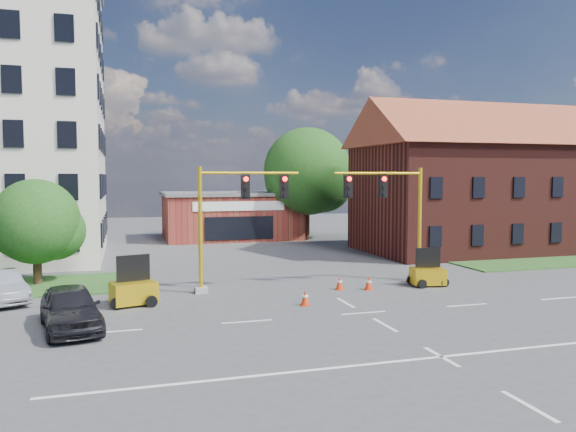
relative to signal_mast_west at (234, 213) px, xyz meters
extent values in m
plane|color=#444446|center=(4.36, -6.00, -3.92)|extent=(120.00, 120.00, 0.00)
cube|color=#23481B|center=(22.36, 3.00, -3.88)|extent=(14.00, 4.00, 0.08)
cube|color=maroon|center=(4.36, 24.00, -1.92)|extent=(12.00, 8.00, 4.00)
cube|color=#58595B|center=(4.36, 24.00, 0.23)|extent=(12.40, 8.40, 0.30)
cube|color=white|center=(4.36, 19.95, -0.72)|extent=(8.00, 0.10, 0.80)
cube|color=black|center=(4.36, 19.95, -2.62)|extent=(6.00, 0.10, 2.00)
cube|color=#4B1B16|center=(22.36, 10.00, 0.08)|extent=(20.00, 10.00, 8.00)
cylinder|color=#362013|center=(10.86, 21.00, -1.72)|extent=(0.44, 0.44, 4.40)
sphere|color=#1E4615|center=(10.86, 21.00, 2.28)|extent=(7.94, 7.94, 7.94)
sphere|color=#1E4615|center=(12.44, 21.30, 1.28)|extent=(5.56, 5.56, 5.56)
cylinder|color=#362013|center=(-9.64, 4.50, -2.72)|extent=(0.44, 0.44, 2.39)
sphere|color=#1E4615|center=(-9.64, 4.50, -0.55)|extent=(4.47, 4.47, 4.47)
sphere|color=#1E4615|center=(-8.75, 4.80, -1.09)|extent=(3.13, 3.13, 3.13)
cube|color=gray|center=(-1.64, 0.00, -3.77)|extent=(0.60, 0.60, 0.30)
cylinder|color=gold|center=(-1.64, 0.00, -0.82)|extent=(0.20, 0.20, 6.20)
cylinder|color=gold|center=(0.86, 0.00, 1.98)|extent=(5.00, 0.14, 0.14)
cube|color=black|center=(0.61, 0.00, 1.28)|extent=(0.40, 0.32, 1.20)
cube|color=black|center=(2.61, 0.00, 1.28)|extent=(0.40, 0.32, 1.20)
sphere|color=#FF0C07|center=(0.61, -0.18, 1.68)|extent=(0.24, 0.24, 0.24)
cube|color=gray|center=(10.36, 0.00, -3.77)|extent=(0.60, 0.60, 0.30)
cylinder|color=gold|center=(10.36, 0.00, -0.82)|extent=(0.20, 0.20, 6.20)
cylinder|color=gold|center=(7.86, 0.00, 1.98)|extent=(5.00, 0.14, 0.14)
cube|color=black|center=(8.11, 0.00, 1.28)|extent=(0.40, 0.32, 1.20)
cube|color=black|center=(6.11, 0.00, 1.28)|extent=(0.40, 0.32, 1.20)
sphere|color=#FF0C07|center=(8.11, -0.18, 1.68)|extent=(0.24, 0.24, 0.24)
cube|color=gold|center=(-4.87, -1.78, -3.34)|extent=(2.15, 1.71, 0.94)
cube|color=black|center=(-4.87, -1.78, -2.24)|extent=(1.45, 0.51, 1.15)
cube|color=gold|center=(10.02, -1.51, -3.41)|extent=(1.85, 1.41, 0.84)
cube|color=black|center=(10.02, -1.51, -2.43)|extent=(1.30, 0.35, 1.02)
cube|color=red|center=(2.43, -4.00, -3.90)|extent=(0.38, 0.38, 0.04)
cone|color=red|center=(2.43, -4.00, -3.57)|extent=(0.40, 0.40, 0.70)
cylinder|color=white|center=(2.43, -4.00, -3.50)|extent=(0.27, 0.27, 0.09)
cube|color=red|center=(5.19, -1.17, -3.90)|extent=(0.38, 0.38, 0.04)
cone|color=red|center=(5.19, -1.17, -3.57)|extent=(0.40, 0.40, 0.70)
cylinder|color=white|center=(5.19, -1.17, -3.50)|extent=(0.27, 0.27, 0.09)
cube|color=red|center=(6.59, -1.62, -3.90)|extent=(0.38, 0.38, 0.04)
cone|color=red|center=(6.59, -1.62, -3.57)|extent=(0.40, 0.40, 0.70)
cylinder|color=white|center=(6.59, -1.62, -3.50)|extent=(0.27, 0.27, 0.09)
cube|color=red|center=(9.64, -0.31, -3.90)|extent=(0.38, 0.38, 0.04)
cone|color=red|center=(9.64, -0.31, -3.57)|extent=(0.40, 0.40, 0.70)
cylinder|color=white|center=(9.64, -0.31, -3.50)|extent=(0.27, 0.27, 0.09)
imported|color=silver|center=(16.95, 9.22, -3.26)|extent=(4.81, 2.32, 1.32)
imported|color=black|center=(-7.21, -5.25, -3.09)|extent=(2.85, 5.15, 1.66)
imported|color=#ACAEB3|center=(-10.65, 0.52, -3.20)|extent=(3.14, 4.62, 1.44)
camera|label=1|loc=(-5.27, -27.35, 1.79)|focal=35.00mm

